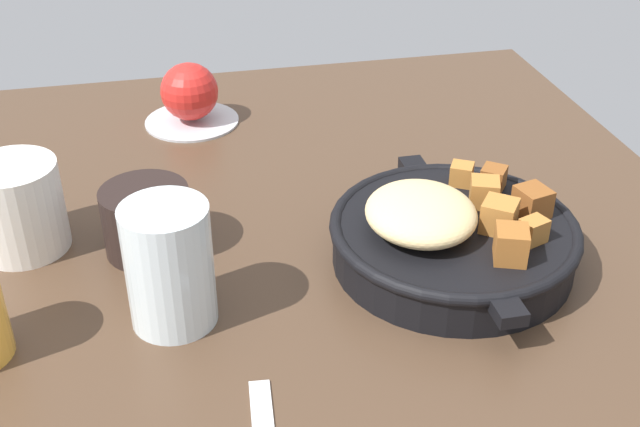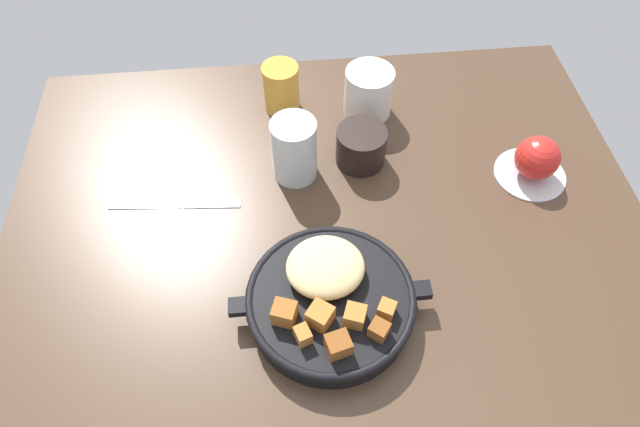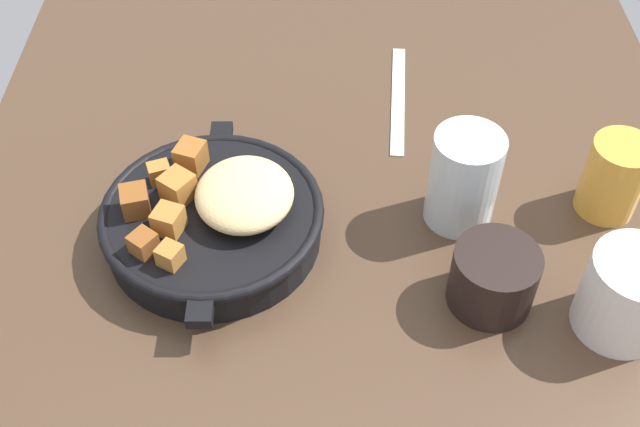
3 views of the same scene
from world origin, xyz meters
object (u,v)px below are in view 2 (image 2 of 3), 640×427
coffee_mug_dark (361,146)px  ceramic_mug_white (368,92)px  cast_iron_skillet (330,299)px  red_apple (537,158)px  juice_glass_amber (281,88)px  butter_knife (175,204)px  water_glass_tall (294,149)px

coffee_mug_dark → ceramic_mug_white: bearing=75.8°
cast_iron_skillet → coffee_mug_dark: size_ratio=3.28×
cast_iron_skillet → coffee_mug_dark: bearing=73.2°
red_apple → ceramic_mug_white: size_ratio=0.81×
cast_iron_skillet → juice_glass_amber: juice_glass_amber is taller
coffee_mug_dark → ceramic_mug_white: 12.09cm
butter_knife → water_glass_tall: 20.89cm
cast_iron_skillet → butter_knife: 30.67cm
cast_iron_skillet → butter_knife: (-22.49, 20.65, -2.87)cm
coffee_mug_dark → ceramic_mug_white: ceramic_mug_white is taller
butter_knife → juice_glass_amber: juice_glass_amber is taller
cast_iron_skillet → butter_knife: cast_iron_skillet is taller
water_glass_tall → cast_iron_skillet: bearing=-83.6°
coffee_mug_dark → water_glass_tall: water_glass_tall is taller
red_apple → water_glass_tall: size_ratio=0.65×
cast_iron_skillet → coffee_mug_dark: (8.20, 27.21, 0.19)cm
water_glass_tall → ceramic_mug_white: 19.39cm
cast_iron_skillet → red_apple: cast_iron_skillet is taller
ceramic_mug_white → juice_glass_amber: same height
butter_knife → coffee_mug_dark: size_ratio=2.52×
coffee_mug_dark → juice_glass_amber: (-12.28, 14.41, 1.20)cm
juice_glass_amber → red_apple: bearing=-27.4°
red_apple → juice_glass_amber: 44.80cm
coffee_mug_dark → cast_iron_skillet: bearing=-106.8°
coffee_mug_dark → water_glass_tall: 11.42cm
red_apple → butter_knife: bearing=-179.6°
cast_iron_skillet → water_glass_tall: (-2.87, 25.53, 2.41)cm
juice_glass_amber → butter_knife: bearing=-131.3°
ceramic_mug_white → juice_glass_amber: (-15.24, 2.74, 0.03)cm
cast_iron_skillet → water_glass_tall: bearing=96.4°
butter_knife → ceramic_mug_white: bearing=33.4°
water_glass_tall → juice_glass_amber: bearing=94.3°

